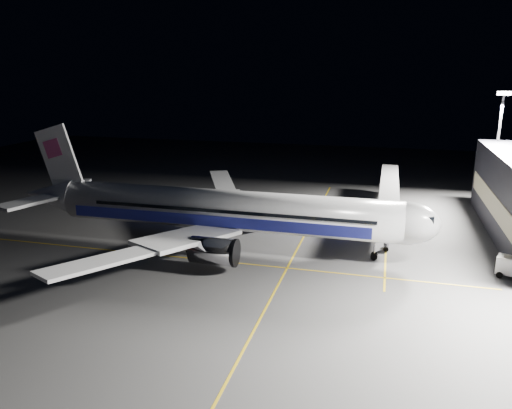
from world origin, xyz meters
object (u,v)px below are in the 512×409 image
Objects in this scene: jet_bridge at (389,194)px; baggage_tug at (223,219)px; airliner at (219,210)px; safety_cone_b at (260,217)px; floodlight_mast_north at (498,139)px; safety_cone_a at (284,224)px; safety_cone_c at (262,217)px.

baggage_tug is at bearing -162.44° from jet_bridge.
safety_cone_b is (2.45, 14.00, -4.88)m from airliner.
baggage_tug is at bearing -153.24° from floodlight_mast_north.
baggage_tug is 6.64m from safety_cone_b.
airliner is 14.05m from safety_cone_a.
floodlight_mast_north is 34.96× the size of safety_cone_a.
safety_cone_c is at bearing 78.57° from airliner.
baggage_tug is at bearing 105.51° from airliner.
floodlight_mast_north reaches higher than airliner.
safety_cone_b is 0.88× the size of safety_cone_c.
airliner reaches higher than safety_cone_c.
safety_cone_a is (-16.00, -6.94, -4.29)m from jet_bridge.
floodlight_mast_north is at bearing 37.91° from airliner.
jet_bridge reaches higher than safety_cone_c.
airliner is 97.03× the size of safety_cone_c.
baggage_tug is 6.76m from safety_cone_c.
floodlight_mast_north reaches higher than safety_cone_a.
airliner reaches higher than safety_cone_b.
airliner is at bearing -101.43° from safety_cone_c.
jet_bridge is at bearing 38.04° from airliner.
safety_cone_a is at bearing 57.52° from airliner.
jet_bridge is 14.67× the size of baggage_tug.
baggage_tug is (-25.82, -8.17, -3.89)m from jet_bridge.
baggage_tug reaches higher than safety_cone_a.
airliner is 109.84× the size of safety_cone_b.
airliner reaches higher than safety_cone_a.
safety_cone_b is (-4.63, 2.88, -0.02)m from safety_cone_a.
floodlight_mast_north is at bearing 38.30° from baggage_tug.
safety_cone_c is at bearing -154.55° from floodlight_mast_north.
jet_bridge reaches higher than safety_cone_b.
baggage_tug reaches higher than safety_cone_c.
jet_bridge is 58.10× the size of safety_cone_a.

